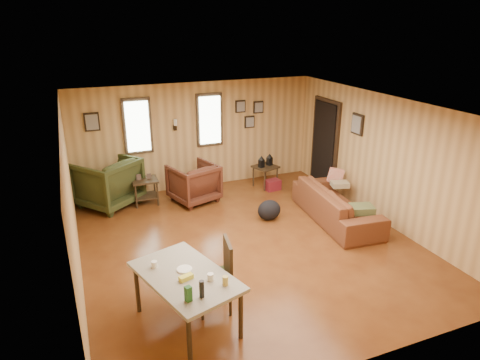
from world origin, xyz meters
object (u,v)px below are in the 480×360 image
object	(u,v)px
recliner_green	(107,180)
recliner_brown	(194,181)
end_table	(145,187)
dining_table	(186,280)
side_table	(265,165)
sofa	(337,199)

from	to	relation	value
recliner_green	recliner_brown	bearing A→B (deg)	127.40
recliner_green	end_table	bearing A→B (deg)	126.42
recliner_green	end_table	world-z (taller)	recliner_green
end_table	dining_table	world-z (taller)	dining_table
end_table	side_table	bearing A→B (deg)	-1.30
recliner_brown	end_table	size ratio (longest dim) A/B	1.36
sofa	end_table	size ratio (longest dim) A/B	3.34
end_table	recliner_brown	bearing A→B (deg)	-13.79
sofa	dining_table	distance (m)	3.97
sofa	recliner_brown	bearing A→B (deg)	55.17
sofa	dining_table	xyz separation A→B (m)	(-3.49, -1.89, 0.23)
side_table	recliner_brown	bearing A→B (deg)	-174.19
side_table	dining_table	bearing A→B (deg)	-126.56
recliner_green	side_table	world-z (taller)	recliner_green
recliner_green	dining_table	size ratio (longest dim) A/B	0.68
sofa	end_table	distance (m)	3.93
dining_table	side_table	bearing A→B (deg)	36.23
recliner_green	sofa	bearing A→B (deg)	111.23
end_table	side_table	size ratio (longest dim) A/B	0.86
sofa	end_table	world-z (taller)	sofa
sofa	recliner_brown	xyz separation A→B (m)	(-2.29, 1.93, 0.02)
sofa	side_table	world-z (taller)	sofa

